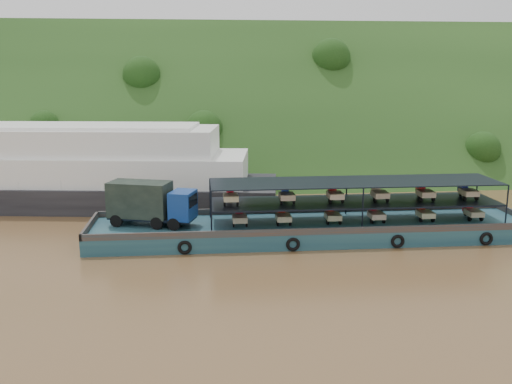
{
  "coord_description": "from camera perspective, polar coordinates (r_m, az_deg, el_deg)",
  "views": [
    {
      "loc": [
        -6.45,
        -43.49,
        13.26
      ],
      "look_at": [
        -2.0,
        3.0,
        3.2
      ],
      "focal_mm": 40.0,
      "sensor_mm": 36.0,
      "label": 1
    }
  ],
  "objects": [
    {
      "name": "ground",
      "position": [
        45.92,
        2.85,
        -4.64
      ],
      "size": [
        160.0,
        160.0,
        0.0
      ],
      "primitive_type": "plane",
      "color": "brown",
      "rests_on": "ground"
    },
    {
      "name": "cargo_barge",
      "position": [
        45.93,
        4.11,
        -3.16
      ],
      "size": [
        35.0,
        7.18,
        4.65
      ],
      "color": "#15394B",
      "rests_on": "ground"
    },
    {
      "name": "hillside",
      "position": [
        80.85,
        -0.82,
        2.71
      ],
      "size": [
        140.0,
        39.6,
        39.6
      ],
      "primitive_type": "cube",
      "rotation": [
        0.79,
        0.0,
        0.0
      ],
      "color": "#1A3513",
      "rests_on": "ground"
    },
    {
      "name": "passenger_ferry",
      "position": [
        59.3,
        -17.47,
        2.08
      ],
      "size": [
        40.47,
        15.07,
        8.0
      ],
      "rotation": [
        0.0,
        0.0,
        -0.13
      ],
      "color": "black",
      "rests_on": "ground"
    }
  ]
}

